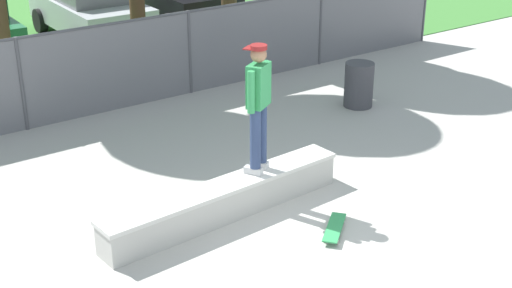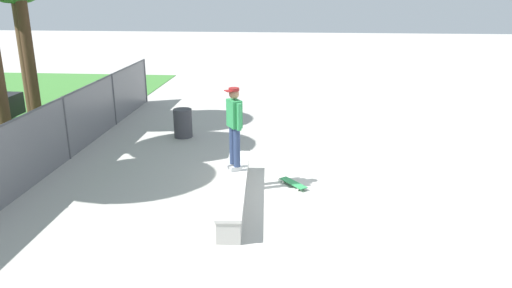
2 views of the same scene
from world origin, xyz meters
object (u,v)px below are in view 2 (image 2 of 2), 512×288
skateboard (293,183)px  trash_bin (183,123)px  skateboarder (234,125)px  concrete_ledge (235,190)px

skateboard → trash_bin: (3.60, 3.40, 0.36)m
skateboarder → trash_bin: bearing=28.2°
concrete_ledge → trash_bin: (4.53, 2.17, 0.18)m
skateboarder → skateboard: skateboarder is taller
skateboard → concrete_ledge: bearing=127.1°
concrete_ledge → skateboard: bearing=-52.9°
concrete_ledge → skateboarder: (0.62, 0.07, 1.28)m
skateboarder → trash_bin: (3.91, 2.10, -1.09)m
concrete_ledge → trash_bin: 5.02m
trash_bin → skateboarder: bearing=-151.8°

